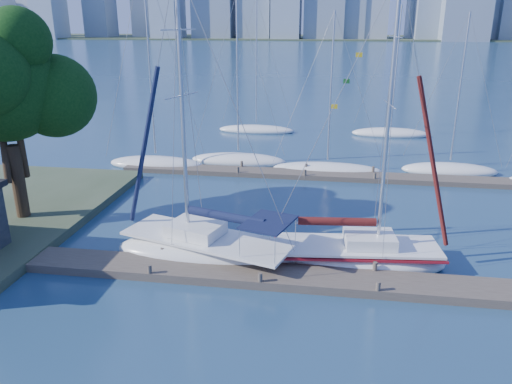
# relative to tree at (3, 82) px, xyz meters

# --- Properties ---
(ground) EXTENTS (700.00, 700.00, 0.00)m
(ground) POSITION_rel_tree_xyz_m (14.43, -4.38, -8.06)
(ground) COLOR #18374F
(ground) RESTS_ON ground
(near_dock) EXTENTS (26.00, 2.00, 0.40)m
(near_dock) POSITION_rel_tree_xyz_m (14.43, -4.38, -7.86)
(near_dock) COLOR #483E35
(near_dock) RESTS_ON ground
(far_dock) EXTENTS (30.00, 1.80, 0.36)m
(far_dock) POSITION_rel_tree_xyz_m (16.43, 11.62, -7.88)
(far_dock) COLOR #483E35
(far_dock) RESTS_ON ground
(far_shore) EXTENTS (800.00, 100.00, 1.50)m
(far_shore) POSITION_rel_tree_xyz_m (14.43, 315.62, -8.06)
(far_shore) COLOR #38472D
(far_shore) RESTS_ON ground
(tree) EXTENTS (8.64, 7.90, 11.84)m
(tree) POSITION_rel_tree_xyz_m (0.00, 0.00, 0.00)
(tree) COLOR #312315
(tree) RESTS_ON ground
(sailboat_navy) EXTENTS (9.67, 5.59, 14.12)m
(sailboat_navy) POSITION_rel_tree_xyz_m (11.40, -2.56, -7.02)
(sailboat_navy) COLOR white
(sailboat_navy) RESTS_ON ground
(sailboat_maroon) EXTENTS (8.61, 3.58, 13.75)m
(sailboat_maroon) POSITION_rel_tree_xyz_m (18.67, -2.10, -6.98)
(sailboat_maroon) COLOR white
(sailboat_maroon) RESTS_ON ground
(bg_boat_0) EXTENTS (8.06, 4.65, 16.20)m
(bg_boat_0) POSITION_rel_tree_xyz_m (3.45, 12.53, -7.74)
(bg_boat_0) COLOR white
(bg_boat_0) RESTS_ON ground
(bg_boat_1) EXTENTS (8.15, 3.85, 13.42)m
(bg_boat_1) POSITION_rel_tree_xyz_m (9.78, 14.53, -7.78)
(bg_boat_1) COLOR white
(bg_boat_1) RESTS_ON ground
(bg_boat_2) EXTENTS (8.67, 3.89, 12.14)m
(bg_boat_2) POSITION_rel_tree_xyz_m (17.02, 13.06, -7.81)
(bg_boat_2) COLOR white
(bg_boat_2) RESTS_ON ground
(bg_boat_4) EXTENTS (7.50, 4.57, 12.06)m
(bg_boat_4) POSITION_rel_tree_xyz_m (26.29, 14.21, -7.79)
(bg_boat_4) COLOR white
(bg_boat_4) RESTS_ON ground
(bg_boat_6) EXTENTS (8.23, 4.16, 13.70)m
(bg_boat_6) POSITION_rel_tree_xyz_m (9.43, 26.68, -7.80)
(bg_boat_6) COLOR white
(bg_boat_6) RESTS_ON ground
(bg_boat_7) EXTENTS (8.05, 4.53, 12.89)m
(bg_boat_7) POSITION_rel_tree_xyz_m (23.15, 26.98, -7.79)
(bg_boat_7) COLOR white
(bg_boat_7) RESTS_ON ground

